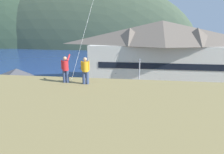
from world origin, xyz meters
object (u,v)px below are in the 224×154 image
at_px(harbor_lodge, 161,51).
at_px(parked_car_front_row_silver, 196,131).
at_px(parked_car_mid_row_near, 66,117).
at_px(person_companion, 85,70).
at_px(moored_boat_wharfside, 91,66).
at_px(moored_boat_outer_mooring, 114,69).
at_px(parked_car_back_row_right, 170,104).
at_px(parked_car_front_row_end, 79,100).
at_px(storage_shed_near_lot, 18,83).
at_px(wharf_dock, 103,68).
at_px(storage_shed_waterside, 117,72).
at_px(person_kite_flyer, 65,68).
at_px(parked_car_mid_row_far, 218,103).
at_px(parking_light_pole, 139,76).
at_px(parked_car_lone_by_shed, 126,105).

relative_size(harbor_lodge, parked_car_front_row_silver, 6.68).
bearing_deg(parked_car_mid_row_near, person_companion, -58.09).
height_order(harbor_lodge, moored_boat_wharfside, harbor_lodge).
xyz_separation_m(harbor_lodge, moored_boat_outer_mooring, (-10.58, 9.19, -5.77)).
bearing_deg(parked_car_back_row_right, parked_car_front_row_end, -177.90).
relative_size(harbor_lodge, person_companion, 16.55).
bearing_deg(storage_shed_near_lot, person_companion, -45.04).
relative_size(parked_car_back_row_right, person_companion, 2.43).
relative_size(moored_boat_outer_mooring, person_companion, 4.72).
bearing_deg(wharf_dock, storage_shed_waterside, -68.13).
distance_m(storage_shed_near_lot, person_kite_flyer, 21.47).
bearing_deg(parked_car_mid_row_far, storage_shed_near_lot, 177.87).
bearing_deg(parked_car_front_row_silver, moored_boat_outer_mooring, 111.22).
height_order(storage_shed_near_lot, parked_car_mid_row_far, storage_shed_near_lot).
bearing_deg(person_kite_flyer, wharf_dock, 97.96).
xyz_separation_m(wharf_dock, person_kite_flyer, (5.74, -40.99, 7.50)).
xyz_separation_m(storage_shed_waterside, parked_car_front_row_end, (-3.22, -14.46, -1.18)).
xyz_separation_m(storage_shed_near_lot, moored_boat_outer_mooring, (11.97, 22.32, -1.70)).
distance_m(parked_car_front_row_silver, person_kite_flyer, 13.63).
distance_m(harbor_lodge, wharf_dock, 19.96).
distance_m(harbor_lodge, parking_light_pole, 12.31).
bearing_deg(parked_car_lone_by_shed, parked_car_mid_row_near, -142.94).
xyz_separation_m(parked_car_mid_row_far, parked_car_lone_by_shed, (-11.83, -2.34, 0.00)).
relative_size(wharf_dock, parked_car_mid_row_far, 3.00).
bearing_deg(parked_car_mid_row_far, person_companion, -133.08).
xyz_separation_m(parked_car_back_row_right, parked_car_mid_row_near, (-11.84, -5.80, 0.00)).
bearing_deg(person_kite_flyer, moored_boat_outer_mooring, 93.17).
relative_size(parked_car_back_row_right, parked_car_mid_row_near, 0.98).
distance_m(wharf_dock, moored_boat_wharfside, 3.61).
xyz_separation_m(parked_car_mid_row_far, parked_car_front_row_end, (-18.22, -1.69, 0.00)).
height_order(storage_shed_near_lot, parked_car_front_row_end, storage_shed_near_lot).
bearing_deg(storage_shed_near_lot, moored_boat_wharfside, 79.70).
bearing_deg(storage_shed_near_lot, parked_car_front_row_end, -14.45).
bearing_deg(parked_car_front_row_silver, parked_car_front_row_end, 154.05).
bearing_deg(parked_car_mid_row_near, person_kite_flyer, -66.12).
height_order(wharf_dock, person_companion, person_companion).
distance_m(storage_shed_near_lot, person_companion, 22.55).
distance_m(parked_car_back_row_right, person_kite_flyer, 17.01).
bearing_deg(storage_shed_waterside, person_companion, -86.79).
relative_size(wharf_dock, person_companion, 7.33).
relative_size(moored_boat_outer_mooring, parked_car_mid_row_near, 1.90).
xyz_separation_m(parked_car_mid_row_far, parked_car_front_row_silver, (-4.67, -8.28, 0.00)).
relative_size(parked_car_front_row_silver, parked_car_back_row_right, 1.02).
xyz_separation_m(harbor_lodge, parking_light_pole, (-3.94, -11.32, -2.82)).
distance_m(moored_boat_outer_mooring, parking_light_pole, 21.76).
relative_size(storage_shed_waterside, moored_boat_outer_mooring, 0.68).
height_order(parked_car_mid_row_far, parked_car_back_row_right, same).
bearing_deg(wharf_dock, parked_car_mid_row_far, -52.40).
bearing_deg(harbor_lodge, moored_boat_wharfside, 143.04).
relative_size(wharf_dock, moored_boat_outer_mooring, 1.55).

